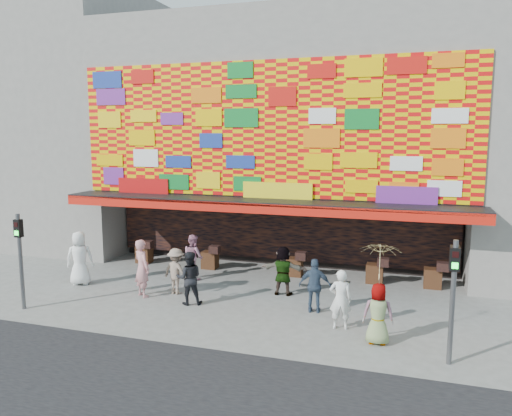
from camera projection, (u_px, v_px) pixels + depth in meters
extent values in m
plane|color=slate|center=(227.00, 314.00, 15.10)|extent=(90.00, 90.00, 0.00)
cube|color=gray|center=(292.00, 108.00, 21.67)|extent=(15.00, 8.00, 7.00)
cube|color=black|center=(296.00, 218.00, 23.36)|extent=(15.00, 6.00, 3.00)
cube|color=gray|center=(112.00, 224.00, 21.78)|extent=(0.40, 2.00, 3.00)
cube|color=gray|center=(473.00, 246.00, 17.40)|extent=(0.40, 2.00, 3.00)
cube|color=black|center=(260.00, 201.00, 17.86)|extent=(15.20, 1.60, 0.12)
cube|color=red|center=(254.00, 209.00, 17.15)|extent=(15.20, 0.04, 0.35)
cube|color=#E8BB00|center=(265.00, 129.00, 18.01)|extent=(14.80, 0.08, 4.90)
cube|color=black|center=(278.00, 229.00, 20.38)|extent=(14.00, 0.25, 2.50)
cube|color=gray|center=(46.00, 122.00, 25.65)|extent=(11.00, 8.00, 12.00)
cylinder|color=#59595B|center=(21.00, 262.00, 15.32)|extent=(0.12, 0.12, 3.00)
cube|color=black|center=(18.00, 228.00, 15.17)|extent=(0.22, 0.18, 0.55)
cube|color=black|center=(16.00, 225.00, 15.06)|extent=(0.14, 0.02, 0.14)
cube|color=#19E533|center=(16.00, 233.00, 15.10)|extent=(0.14, 0.02, 0.14)
cylinder|color=#59595B|center=(452.00, 303.00, 11.60)|extent=(0.12, 0.12, 3.00)
cube|color=black|center=(455.00, 259.00, 11.45)|extent=(0.22, 0.18, 0.55)
cube|color=black|center=(456.00, 255.00, 11.34)|extent=(0.14, 0.02, 0.14)
cube|color=#19E533|center=(455.00, 266.00, 11.38)|extent=(0.14, 0.02, 0.14)
imported|color=white|center=(80.00, 258.00, 17.90)|extent=(1.13, 0.98, 1.95)
imported|color=#CA8386|center=(142.00, 268.00, 16.59)|extent=(0.85, 0.77, 1.94)
imported|color=black|center=(189.00, 278.00, 15.85)|extent=(1.02, 0.93, 1.72)
imported|color=gray|center=(176.00, 271.00, 16.88)|extent=(1.12, 0.80, 1.58)
imported|color=#36485F|center=(315.00, 286.00, 15.12)|extent=(1.02, 0.51, 1.67)
imported|color=gray|center=(283.00, 271.00, 16.78)|extent=(1.58, 0.57, 1.68)
imported|color=gray|center=(378.00, 314.00, 12.84)|extent=(0.82, 0.56, 1.61)
imported|color=white|center=(340.00, 299.00, 13.84)|extent=(0.67, 0.48, 1.69)
imported|color=#CB83A0|center=(193.00, 257.00, 18.66)|extent=(1.04, 0.99, 1.68)
imported|color=#FFF0A0|center=(380.00, 262.00, 12.64)|extent=(1.30, 1.32, 0.95)
cylinder|color=#4C3326|center=(379.00, 297.00, 12.77)|extent=(0.02, 0.02, 1.00)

